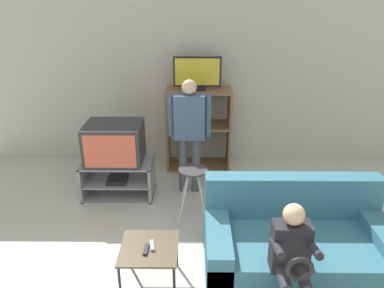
{
  "coord_description": "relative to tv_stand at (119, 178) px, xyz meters",
  "views": [
    {
      "loc": [
        0.06,
        -1.87,
        2.48
      ],
      "look_at": [
        0.03,
        1.93,
        0.9
      ],
      "focal_mm": 35.0,
      "sensor_mm": 36.0,
      "label": 1
    }
  ],
  "objects": [
    {
      "name": "wall_back",
      "position": [
        0.92,
        1.15,
        1.07
      ],
      "size": [
        6.4,
        0.06,
        2.6
      ],
      "color": "beige",
      "rests_on": "ground_plane"
    },
    {
      "name": "tv_stand",
      "position": [
        0.0,
        0.0,
        0.0
      ],
      "size": [
        0.88,
        0.54,
        0.47
      ],
      "color": "#939399",
      "rests_on": "ground_plane"
    },
    {
      "name": "television_main",
      "position": [
        -0.02,
        0.02,
        0.48
      ],
      "size": [
        0.7,
        0.57,
        0.49
      ],
      "color": "#2D2D33",
      "rests_on": "tv_stand"
    },
    {
      "name": "media_shelf",
      "position": [
        1.03,
        0.84,
        0.38
      ],
      "size": [
        0.92,
        0.47,
        1.19
      ],
      "color": "#8E6642",
      "rests_on": "ground_plane"
    },
    {
      "name": "television_flat",
      "position": [
        1.01,
        0.82,
        1.17
      ],
      "size": [
        0.66,
        0.2,
        0.45
      ],
      "color": "black",
      "rests_on": "media_shelf"
    },
    {
      "name": "folding_stool",
      "position": [
        0.96,
        -0.56,
        0.28
      ],
      "size": [
        0.36,
        0.44,
        0.64
      ],
      "color": "#B7B7BC",
      "rests_on": "ground_plane"
    },
    {
      "name": "snack_table",
      "position": [
        0.58,
        -1.6,
        0.12
      ],
      "size": [
        0.5,
        0.5,
        0.39
      ],
      "color": "brown",
      "rests_on": "ground_plane"
    },
    {
      "name": "remote_control_black",
      "position": [
        0.56,
        -1.64,
        0.17
      ],
      "size": [
        0.04,
        0.15,
        0.02
      ],
      "primitive_type": "cube",
      "rotation": [
        0.0,
        0.0,
        -0.03
      ],
      "color": "#232328",
      "rests_on": "snack_table"
    },
    {
      "name": "remote_control_white",
      "position": [
        0.61,
        -1.59,
        0.17
      ],
      "size": [
        0.06,
        0.15,
        0.02
      ],
      "primitive_type": "cube",
      "rotation": [
        0.0,
        0.0,
        0.19
      ],
      "color": "gray",
      "rests_on": "snack_table"
    },
    {
      "name": "couch",
      "position": [
        1.94,
        -1.38,
        0.04
      ],
      "size": [
        1.7,
        0.93,
        0.82
      ],
      "color": "teal",
      "rests_on": "ground_plane"
    },
    {
      "name": "person_standing_adult",
      "position": [
        0.91,
        0.1,
        0.67
      ],
      "size": [
        0.53,
        0.2,
        1.49
      ],
      "color": "#4C4C56",
      "rests_on": "ground_plane"
    },
    {
      "name": "person_seated_child",
      "position": [
        1.74,
        -1.92,
        0.34
      ],
      "size": [
        0.33,
        0.43,
        0.98
      ],
      "color": "#2D2D38",
      "rests_on": "ground_plane"
    }
  ]
}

